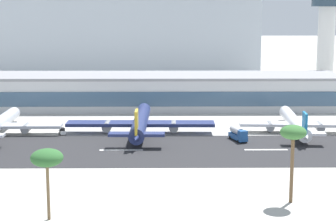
% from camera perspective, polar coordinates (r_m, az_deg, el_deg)
% --- Properties ---
extents(ground_plane, '(1400.00, 1400.00, 0.00)m').
position_cam_1_polar(ground_plane, '(162.15, -5.13, -3.87)').
color(ground_plane, '#B2AFA8').
extents(runway_strip, '(800.00, 36.59, 0.08)m').
position_cam_1_polar(runway_strip, '(161.59, -5.14, -3.90)').
color(runway_strip, '#262628').
rests_on(runway_strip, ground_plane).
extents(runway_centreline_dash_4, '(12.00, 1.20, 0.01)m').
position_cam_1_polar(runway_centreline_dash_4, '(161.47, -4.61, -3.89)').
color(runway_centreline_dash_4, white).
rests_on(runway_centreline_dash_4, runway_strip).
extents(runway_centreline_dash_5, '(12.00, 1.20, 0.01)m').
position_cam_1_polar(runway_centreline_dash_5, '(163.67, 9.60, -3.81)').
color(runway_centreline_dash_5, white).
rests_on(runway_centreline_dash_5, runway_strip).
extents(terminal_building, '(149.39, 28.92, 13.13)m').
position_cam_1_polar(terminal_building, '(230.11, -1.75, 1.93)').
color(terminal_building, '#B7BABC').
rests_on(terminal_building, ground_plane).
extents(control_tower, '(15.37, 15.37, 46.73)m').
position_cam_1_polar(control_tower, '(272.01, 15.28, 7.57)').
color(control_tower, silver).
rests_on(control_tower, ground_plane).
extents(distant_hotel_block, '(149.42, 28.08, 47.38)m').
position_cam_1_polar(distant_hotel_block, '(323.54, -4.54, 7.26)').
color(distant_hotel_block, '#A8B2BC').
rests_on(distant_hotel_block, ground_plane).
extents(airliner_gold_tail_gate_1, '(46.43, 51.69, 10.79)m').
position_cam_1_polar(airliner_gold_tail_gate_1, '(181.39, -2.73, -1.25)').
color(airliner_gold_tail_gate_1, navy).
rests_on(airliner_gold_tail_gate_1, ground_plane).
extents(airliner_blue_tail_gate_2, '(35.01, 45.72, 9.54)m').
position_cam_1_polar(airliner_blue_tail_gate_2, '(186.60, 12.35, -1.28)').
color(airliner_blue_tail_gate_2, silver).
rests_on(airliner_blue_tail_gate_2, ground_plane).
extents(service_fuel_truck_0, '(4.97, 8.89, 3.95)m').
position_cam_1_polar(service_fuel_truck_0, '(173.53, 6.89, -2.30)').
color(service_fuel_truck_0, '#23569E').
rests_on(service_fuel_truck_0, ground_plane).
extents(service_baggage_tug_1, '(2.77, 3.56, 2.20)m').
position_cam_1_polar(service_baggage_tug_1, '(183.45, -10.33, -2.03)').
color(service_baggage_tug_1, white).
rests_on(service_baggage_tug_1, ground_plane).
extents(palm_tree_0, '(5.99, 5.99, 13.44)m').
position_cam_1_polar(palm_tree_0, '(108.52, -11.79, -4.66)').
color(palm_tree_0, brown).
rests_on(palm_tree_0, ground_plane).
extents(palm_tree_1, '(5.26, 5.26, 15.94)m').
position_cam_1_polar(palm_tree_1, '(117.80, 12.18, -2.39)').
color(palm_tree_1, brown).
rests_on(palm_tree_1, ground_plane).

